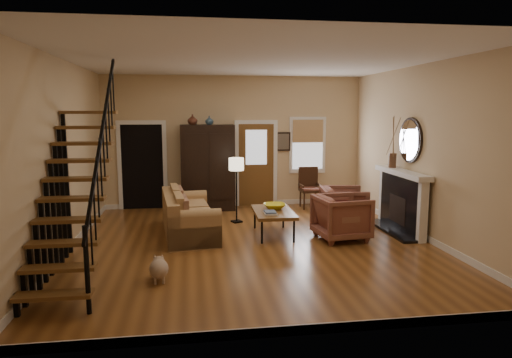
{
  "coord_description": "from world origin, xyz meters",
  "views": [
    {
      "loc": [
        -1.13,
        -8.03,
        2.41
      ],
      "look_at": [
        0.1,
        0.4,
        1.15
      ],
      "focal_mm": 32.0,
      "sensor_mm": 36.0,
      "label": 1
    }
  ],
  "objects": [
    {
      "name": "room",
      "position": [
        -0.41,
        1.76,
        1.51
      ],
      "size": [
        7.0,
        7.33,
        3.3
      ],
      "color": "brown",
      "rests_on": "ground"
    },
    {
      "name": "staircase",
      "position": [
        -2.78,
        -1.3,
        1.6
      ],
      "size": [
        0.94,
        2.8,
        3.2
      ],
      "primitive_type": null,
      "color": "brown",
      "rests_on": "ground"
    },
    {
      "name": "fireplace",
      "position": [
        3.13,
        0.5,
        0.74
      ],
      "size": [
        0.33,
        1.95,
        2.3
      ],
      "color": "black",
      "rests_on": "ground"
    },
    {
      "name": "armoire",
      "position": [
        -0.7,
        3.15,
        1.05
      ],
      "size": [
        1.3,
        0.6,
        2.1
      ],
      "primitive_type": null,
      "color": "black",
      "rests_on": "ground"
    },
    {
      "name": "vase_a",
      "position": [
        -1.05,
        3.05,
        2.22
      ],
      "size": [
        0.24,
        0.24,
        0.25
      ],
      "primitive_type": "imported",
      "color": "#4C2619",
      "rests_on": "armoire"
    },
    {
      "name": "vase_b",
      "position": [
        -0.65,
        3.05,
        2.21
      ],
      "size": [
        0.2,
        0.2,
        0.21
      ],
      "primitive_type": "imported",
      "color": "#334C60",
      "rests_on": "armoire"
    },
    {
      "name": "sofa",
      "position": [
        -1.17,
        0.82,
        0.41
      ],
      "size": [
        1.15,
        2.26,
        0.81
      ],
      "primitive_type": null,
      "rotation": [
        0.0,
        0.0,
        0.1
      ],
      "color": "#A57B4B",
      "rests_on": "ground"
    },
    {
      "name": "coffee_table",
      "position": [
        0.47,
        0.56,
        0.25
      ],
      "size": [
        0.78,
        1.3,
        0.49
      ],
      "primitive_type": null,
      "rotation": [
        0.0,
        0.0,
        -0.02
      ],
      "color": "brown",
      "rests_on": "ground"
    },
    {
      "name": "bowl",
      "position": [
        0.52,
        0.71,
        0.55
      ],
      "size": [
        0.44,
        0.44,
        0.11
      ],
      "primitive_type": "imported",
      "color": "yellow",
      "rests_on": "coffee_table"
    },
    {
      "name": "books",
      "position": [
        0.35,
        0.26,
        0.52
      ],
      "size": [
        0.24,
        0.32,
        0.06
      ],
      "primitive_type": null,
      "color": "beige",
      "rests_on": "coffee_table"
    },
    {
      "name": "armchair_left",
      "position": [
        1.7,
        0.08,
        0.43
      ],
      "size": [
        1.04,
        1.01,
        0.85
      ],
      "primitive_type": "imported",
      "rotation": [
        0.0,
        0.0,
        1.69
      ],
      "color": "maroon",
      "rests_on": "ground"
    },
    {
      "name": "armchair_right",
      "position": [
        2.07,
        1.04,
        0.42
      ],
      "size": [
        1.04,
        1.02,
        0.84
      ],
      "primitive_type": "imported",
      "rotation": [
        0.0,
        0.0,
        1.43
      ],
      "color": "maroon",
      "rests_on": "ground"
    },
    {
      "name": "floor_lamp",
      "position": [
        -0.14,
        1.71,
        0.71
      ],
      "size": [
        0.42,
        0.42,
        1.42
      ],
      "primitive_type": null,
      "rotation": [
        0.0,
        0.0,
        0.37
      ],
      "color": "black",
      "rests_on": "ground"
    },
    {
      "name": "side_chair",
      "position": [
        1.85,
        2.95,
        0.51
      ],
      "size": [
        0.54,
        0.54,
        1.02
      ],
      "primitive_type": null,
      "color": "#341F10",
      "rests_on": "ground"
    },
    {
      "name": "dog",
      "position": [
        -1.6,
        -1.64,
        0.17
      ],
      "size": [
        0.3,
        0.48,
        0.33
      ],
      "primitive_type": null,
      "rotation": [
        0.0,
        0.0,
        0.08
      ],
      "color": "tan",
      "rests_on": "ground"
    }
  ]
}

